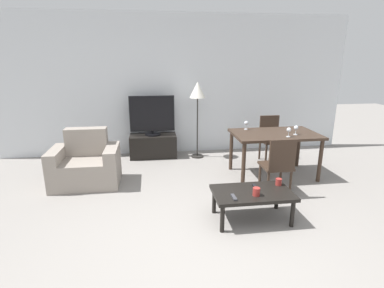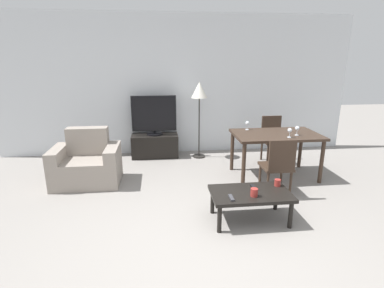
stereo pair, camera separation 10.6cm
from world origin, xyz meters
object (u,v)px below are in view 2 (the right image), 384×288
at_px(wine_glass_center, 297,129).
at_px(wine_glass_left, 290,131).
at_px(cup_white_near, 277,183).
at_px(wine_glass_right, 247,124).
at_px(remote_primary, 231,198).
at_px(remote_secondary, 254,187).
at_px(coffee_table, 250,196).
at_px(dining_chair_near, 278,164).
at_px(tv_stand, 155,145).
at_px(tv, 154,115).
at_px(dining_table, 276,139).
at_px(cup_colored_far, 254,192).
at_px(armchair, 87,164).
at_px(dining_chair_far, 273,137).
at_px(floor_lamp, 199,94).

bearing_deg(wine_glass_center, wine_glass_left, -146.56).
xyz_separation_m(cup_white_near, wine_glass_right, (0.04, 1.48, 0.42)).
height_order(remote_primary, remote_secondary, same).
xyz_separation_m(cup_white_near, wine_glass_center, (0.70, 1.03, 0.42)).
relative_size(coffee_table, dining_chair_near, 1.10).
relative_size(wine_glass_left, wine_glass_center, 1.00).
relative_size(tv_stand, remote_secondary, 5.96).
bearing_deg(wine_glass_center, tv, 147.61).
bearing_deg(cup_white_near, tv, 121.85).
height_order(coffee_table, remote_secondary, remote_secondary).
distance_m(coffee_table, remote_primary, 0.31).
relative_size(dining_table, wine_glass_right, 9.24).
relative_size(tv, wine_glass_left, 5.82).
distance_m(dining_table, cup_colored_far, 1.65).
bearing_deg(armchair, dining_chair_far, 11.59).
distance_m(remote_primary, wine_glass_left, 1.73).
height_order(armchair, wine_glass_right, wine_glass_right).
distance_m(armchair, dining_chair_near, 2.85).
bearing_deg(tv_stand, armchair, -130.99).
xyz_separation_m(armchair, remote_secondary, (2.24, -1.28, 0.08)).
distance_m(tv_stand, dining_table, 2.35).
height_order(remote_primary, wine_glass_center, wine_glass_center).
bearing_deg(armchair, wine_glass_right, 5.16).
distance_m(dining_chair_near, remote_secondary, 0.71).
bearing_deg(remote_primary, wine_glass_right, 68.76).
xyz_separation_m(armchair, dining_chair_near, (2.74, -0.78, 0.17)).
distance_m(remote_secondary, wine_glass_right, 1.62).
relative_size(armchair, tv_stand, 1.11).
xyz_separation_m(armchair, wine_glass_center, (3.24, -0.21, 0.53)).
height_order(remote_primary, cup_white_near, cup_white_near).
xyz_separation_m(remote_primary, wine_glass_center, (1.34, 1.31, 0.45)).
bearing_deg(tv, dining_chair_near, -49.17).
bearing_deg(dining_table, armchair, 178.79).
bearing_deg(cup_white_near, remote_secondary, -174.03).
bearing_deg(wine_glass_right, tv_stand, 148.34).
bearing_deg(cup_white_near, remote_primary, -156.97).
relative_size(cup_colored_far, wine_glass_center, 0.65).
xyz_separation_m(floor_lamp, remote_secondary, (0.35, -2.33, -0.85)).
distance_m(armchair, wine_glass_right, 2.65).
height_order(dining_chair_near, remote_secondary, dining_chair_near).
distance_m(coffee_table, remote_secondary, 0.13).
distance_m(dining_chair_near, cup_white_near, 0.51).
bearing_deg(dining_chair_near, remote_primary, -138.54).
bearing_deg(dining_chair_near, wine_glass_right, 98.53).
height_order(remote_primary, wine_glass_right, wine_glass_right).
relative_size(remote_primary, wine_glass_center, 1.03).
height_order(remote_secondary, wine_glass_right, wine_glass_right).
height_order(tv, floor_lamp, floor_lamp).
bearing_deg(cup_colored_far, remote_primary, -174.00).
distance_m(dining_chair_far, remote_primary, 2.54).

